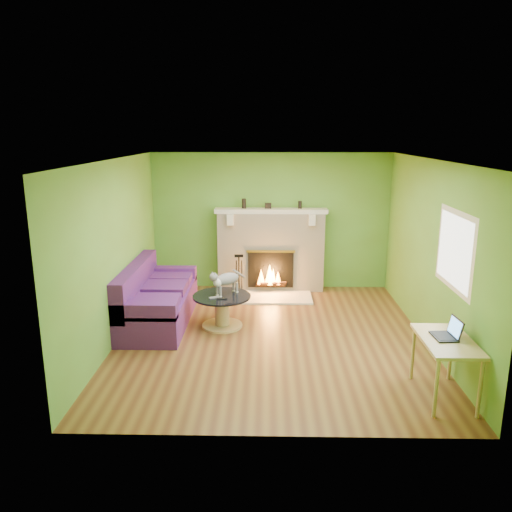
{
  "coord_description": "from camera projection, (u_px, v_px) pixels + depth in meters",
  "views": [
    {
      "loc": [
        -0.08,
        -6.92,
        2.97
      ],
      "look_at": [
        -0.24,
        0.4,
        1.14
      ],
      "focal_mm": 35.0,
      "sensor_mm": 36.0,
      "label": 1
    }
  ],
  "objects": [
    {
      "name": "laptop",
      "position": [
        445.0,
        328.0,
        5.61
      ],
      "size": [
        0.29,
        0.33,
        0.23
      ],
      "primitive_type": null,
      "rotation": [
        0.0,
        0.0,
        0.07
      ],
      "color": "black",
      "rests_on": "desk"
    },
    {
      "name": "sofa",
      "position": [
        155.0,
        300.0,
        7.92
      ],
      "size": [
        0.95,
        2.11,
        0.95
      ],
      "color": "#4F195F",
      "rests_on": "floor"
    },
    {
      "name": "fire_tools",
      "position": [
        239.0,
        274.0,
        9.23
      ],
      "size": [
        0.2,
        0.2,
        0.76
      ],
      "primitive_type": null,
      "color": "black",
      "rests_on": "hearth"
    },
    {
      "name": "wall_left",
      "position": [
        116.0,
        251.0,
        7.16
      ],
      "size": [
        0.0,
        5.0,
        5.0
      ],
      "primitive_type": "plane",
      "rotation": [
        1.57,
        0.0,
        1.57
      ],
      "color": "#55842B",
      "rests_on": "floor"
    },
    {
      "name": "hearth",
      "position": [
        271.0,
        297.0,
        9.17
      ],
      "size": [
        1.5,
        0.75,
        0.03
      ],
      "primitive_type": "cube",
      "color": "beige",
      "rests_on": "floor"
    },
    {
      "name": "remote_black",
      "position": [
        222.0,
        299.0,
        7.53
      ],
      "size": [
        0.16,
        0.05,
        0.02
      ],
      "primitive_type": "cube",
      "rotation": [
        0.0,
        0.0,
        0.03
      ],
      "color": "black",
      "rests_on": "coffee_table"
    },
    {
      "name": "remote_silver",
      "position": [
        215.0,
        297.0,
        7.59
      ],
      "size": [
        0.17,
        0.12,
        0.02
      ],
      "primitive_type": "cube",
      "rotation": [
        0.0,
        0.0,
        0.47
      ],
      "color": "gray",
      "rests_on": "coffee_table"
    },
    {
      "name": "desk",
      "position": [
        446.0,
        346.0,
        5.61
      ],
      "size": [
        0.56,
        0.96,
        0.71
      ],
      "color": "tan",
      "rests_on": "floor"
    },
    {
      "name": "mantel_box",
      "position": [
        268.0,
        206.0,
        9.29
      ],
      "size": [
        0.12,
        0.08,
        0.1
      ],
      "primitive_type": "cube",
      "color": "black",
      "rests_on": "mantel"
    },
    {
      "name": "wall_front",
      "position": [
        275.0,
        315.0,
        4.69
      ],
      "size": [
        5.0,
        0.0,
        5.0
      ],
      "primitive_type": "plane",
      "rotation": [
        -1.57,
        0.0,
        0.0
      ],
      "color": "#55842B",
      "rests_on": "floor"
    },
    {
      "name": "floor",
      "position": [
        271.0,
        337.0,
        7.43
      ],
      "size": [
        5.0,
        5.0,
        0.0
      ],
      "primitive_type": "plane",
      "color": "#5C321A",
      "rests_on": "ground"
    },
    {
      "name": "ceiling",
      "position": [
        273.0,
        160.0,
        6.8
      ],
      "size": [
        5.0,
        5.0,
        0.0
      ],
      "primitive_type": "plane",
      "rotation": [
        3.14,
        0.0,
        0.0
      ],
      "color": "white",
      "rests_on": "wall_back"
    },
    {
      "name": "cat",
      "position": [
        227.0,
        282.0,
        7.71
      ],
      "size": [
        0.64,
        0.62,
        0.41
      ],
      "primitive_type": null,
      "rotation": [
        0.0,
        0.0,
        -0.82
      ],
      "color": "#5D5D62",
      "rests_on": "coffee_table"
    },
    {
      "name": "window_pane",
      "position": [
        454.0,
        251.0,
        6.14
      ],
      "size": [
        0.0,
        1.06,
        1.06
      ],
      "primitive_type": "plane",
      "rotation": [
        1.57,
        0.0,
        -1.57
      ],
      "color": "white",
      "rests_on": "wall_right"
    },
    {
      "name": "coffee_table",
      "position": [
        222.0,
        309.0,
        7.76
      ],
      "size": [
        0.9,
        0.9,
        0.51
      ],
      "color": "tan",
      "rests_on": "floor"
    },
    {
      "name": "window_frame",
      "position": [
        455.0,
        251.0,
        6.13
      ],
      "size": [
        0.0,
        1.2,
        1.2
      ],
      "primitive_type": "plane",
      "rotation": [
        1.57,
        0.0,
        -1.57
      ],
      "color": "silver",
      "rests_on": "wall_right"
    },
    {
      "name": "mantel",
      "position": [
        271.0,
        211.0,
        9.28
      ],
      "size": [
        2.1,
        0.28,
        0.08
      ],
      "primitive_type": "cube",
      "color": "beige",
      "rests_on": "fireplace"
    },
    {
      "name": "wall_back",
      "position": [
        271.0,
        222.0,
        9.54
      ],
      "size": [
        5.0,
        0.0,
        5.0
      ],
      "primitive_type": "plane",
      "rotation": [
        1.57,
        0.0,
        0.0
      ],
      "color": "#55842B",
      "rests_on": "floor"
    },
    {
      "name": "mantel_vase_right",
      "position": [
        300.0,
        205.0,
        9.27
      ],
      "size": [
        0.07,
        0.07,
        0.14
      ],
      "primitive_type": "cylinder",
      "color": "black",
      "rests_on": "mantel"
    },
    {
      "name": "wall_right",
      "position": [
        431.0,
        253.0,
        7.07
      ],
      "size": [
        0.0,
        5.0,
        5.0
      ],
      "primitive_type": "plane",
      "rotation": [
        1.57,
        0.0,
        -1.57
      ],
      "color": "#55842B",
      "rests_on": "floor"
    },
    {
      "name": "mantel_vase_left",
      "position": [
        244.0,
        204.0,
        9.29
      ],
      "size": [
        0.08,
        0.08,
        0.18
      ],
      "primitive_type": "cylinder",
      "color": "black",
      "rests_on": "mantel"
    },
    {
      "name": "fireplace",
      "position": [
        271.0,
        251.0,
        9.49
      ],
      "size": [
        2.1,
        0.46,
        1.58
      ],
      "color": "beige",
      "rests_on": "floor"
    }
  ]
}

